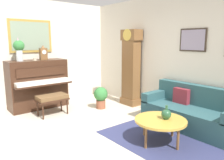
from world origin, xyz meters
TOP-DOWN VIEW (x-y plane):
  - ground_plane at (0.00, 0.00)m, footprint 6.40×6.00m
  - wall_left at (-2.60, 0.00)m, footprint 0.13×4.90m
  - wall_back at (0.02, 2.40)m, footprint 5.30×0.13m
  - area_rug at (1.06, 1.09)m, footprint 2.10×1.50m
  - piano at (-2.23, 0.09)m, footprint 0.87×1.44m
  - piano_bench at (-1.44, 0.12)m, footprint 0.42×0.70m
  - grandfather_clock at (-0.91, 2.16)m, footprint 0.52×0.34m
  - couch at (1.02, 1.98)m, footprint 1.90×0.80m
  - coffee_table at (1.06, 0.96)m, footprint 0.88×0.88m
  - mantel_clock at (-2.23, 0.28)m, footprint 0.13×0.18m
  - flower_vase at (-2.23, -0.31)m, footprint 0.26×0.26m
  - teacup at (-2.17, 0.03)m, footprint 0.12×0.12m
  - green_jug at (1.11, 1.05)m, footprint 0.17×0.17m
  - potted_plant at (-1.14, 1.31)m, footprint 0.36×0.36m

SIDE VIEW (x-z plane):
  - ground_plane at x=0.00m, z-range -0.10..0.00m
  - area_rug at x=1.06m, z-range 0.00..0.01m
  - couch at x=1.02m, z-range -0.11..0.73m
  - potted_plant at x=-1.14m, z-range 0.04..0.60m
  - coffee_table at x=1.06m, z-range 0.18..0.59m
  - piano_bench at x=-1.44m, z-range 0.17..0.65m
  - green_jug at x=1.11m, z-range 0.38..0.62m
  - piano at x=-2.23m, z-range 0.01..1.25m
  - grandfather_clock at x=-0.91m, z-range -0.05..1.98m
  - teacup at x=-2.17m, z-range 1.24..1.30m
  - wall_back at x=0.02m, z-range 0.00..2.80m
  - wall_left at x=-2.60m, z-range 0.01..2.81m
  - mantel_clock at x=-2.23m, z-range 1.23..1.61m
  - flower_vase at x=-2.23m, z-range 1.27..1.85m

